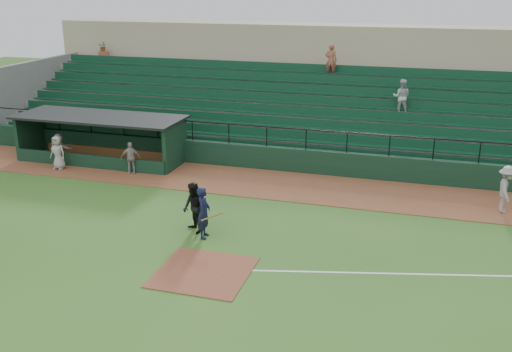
# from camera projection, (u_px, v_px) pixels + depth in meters

# --- Properties ---
(ground) EXTENTS (90.00, 90.00, 0.00)m
(ground) POSITION_uv_depth(u_px,v_px,m) (214.00, 259.00, 19.90)
(ground) COLOR #315D1E
(ground) RESTS_ON ground
(warning_track) EXTENTS (40.00, 4.00, 0.03)m
(warning_track) POSITION_uv_depth(u_px,v_px,m) (274.00, 184.00, 27.15)
(warning_track) COLOR brown
(warning_track) RESTS_ON ground
(home_plate_dirt) EXTENTS (3.00, 3.00, 0.03)m
(home_plate_dirt) POSITION_uv_depth(u_px,v_px,m) (203.00, 272.00, 18.98)
(home_plate_dirt) COLOR brown
(home_plate_dirt) RESTS_ON ground
(foul_line) EXTENTS (17.49, 4.44, 0.01)m
(foul_line) POSITION_uv_depth(u_px,v_px,m) (458.00, 275.00, 18.81)
(foul_line) COLOR white
(foul_line) RESTS_ON ground
(stadium_structure) EXTENTS (38.00, 13.08, 6.40)m
(stadium_structure) POSITION_uv_depth(u_px,v_px,m) (312.00, 102.00, 34.10)
(stadium_structure) COLOR black
(stadium_structure) RESTS_ON ground
(dugout) EXTENTS (8.90, 3.20, 2.42)m
(dugout) POSITION_uv_depth(u_px,v_px,m) (105.00, 134.00, 30.80)
(dugout) COLOR black
(dugout) RESTS_ON ground
(batter_at_plate) EXTENTS (1.08, 0.78, 1.97)m
(batter_at_plate) POSITION_uv_depth(u_px,v_px,m) (204.00, 213.00, 21.30)
(batter_at_plate) COLOR black
(batter_at_plate) RESTS_ON ground
(umpire) EXTENTS (1.20, 1.18, 1.95)m
(umpire) POSITION_uv_depth(u_px,v_px,m) (194.00, 208.00, 21.76)
(umpire) COLOR black
(umpire) RESTS_ON ground
(runner) EXTENTS (0.73, 1.26, 1.96)m
(runner) POSITION_uv_depth(u_px,v_px,m) (506.00, 189.00, 23.61)
(runner) COLOR gray
(runner) RESTS_ON warning_track
(dugout_player_a) EXTENTS (1.01, 0.73, 1.59)m
(dugout_player_a) POSITION_uv_depth(u_px,v_px,m) (130.00, 158.00, 28.45)
(dugout_player_a) COLOR #A9A39E
(dugout_player_a) RESTS_ON warning_track
(dugout_player_b) EXTENTS (0.86, 0.58, 1.70)m
(dugout_player_b) POSITION_uv_depth(u_px,v_px,m) (58.00, 153.00, 29.11)
(dugout_player_b) COLOR #A7A29C
(dugout_player_b) RESTS_ON warning_track
(dugout_player_c) EXTENTS (1.57, 0.89, 1.61)m
(dugout_player_c) POSITION_uv_depth(u_px,v_px,m) (60.00, 148.00, 29.99)
(dugout_player_c) COLOR #A29D98
(dugout_player_c) RESTS_ON warning_track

